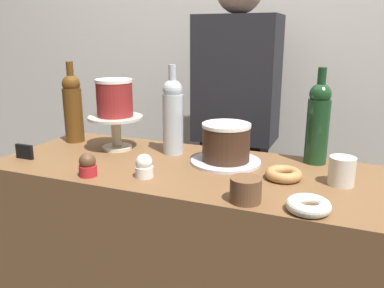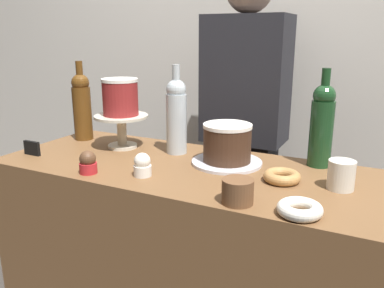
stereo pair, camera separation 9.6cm
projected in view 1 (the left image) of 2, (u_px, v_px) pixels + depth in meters
The scene contains 17 objects.
back_wall at pixel (256, 38), 1.96m from camera, with size 6.00×0.05×2.60m.
display_counter at pixel (192, 283), 1.44m from camera, with size 1.35×0.53×0.89m.
cake_stand_pedestal at pixel (116, 127), 1.51m from camera, with size 0.21×0.21×0.13m.
white_layer_cake at pixel (115, 98), 1.48m from camera, with size 0.14×0.14×0.14m.
silver_serving_platter at pixel (226, 161), 1.37m from camera, with size 0.24×0.24×0.01m.
chocolate_round_cake at pixel (226, 142), 1.35m from camera, with size 0.17×0.17×0.13m.
wine_bottle_green at pixel (318, 122), 1.33m from camera, with size 0.08×0.08×0.33m.
wine_bottle_clear at pixel (173, 115), 1.44m from camera, with size 0.08×0.08×0.33m.
wine_bottle_amber at pixel (73, 107), 1.61m from camera, with size 0.08×0.08×0.33m.
cupcake_chocolate at pixel (88, 165), 1.23m from camera, with size 0.06×0.06×0.07m.
cupcake_vanilla at pixel (144, 166), 1.22m from camera, with size 0.06×0.06×0.07m.
donut_maple at pixel (284, 174), 1.21m from camera, with size 0.11×0.11×0.03m.
donut_sugar at pixel (308, 205), 0.99m from camera, with size 0.11×0.11×0.03m.
cookie_stack at pixel (246, 190), 1.04m from camera, with size 0.08×0.08×0.07m.
price_sign_chalkboard at pixel (24, 152), 1.41m from camera, with size 0.07×0.01×0.05m.
coffee_cup_ceramic at pixel (342, 171), 1.16m from camera, with size 0.08×0.08×0.08m.
barista_figure at pixel (235, 142), 1.84m from camera, with size 0.36×0.22×1.60m.
Camera 1 is at (0.47, -1.16, 1.32)m, focal length 37.09 mm.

